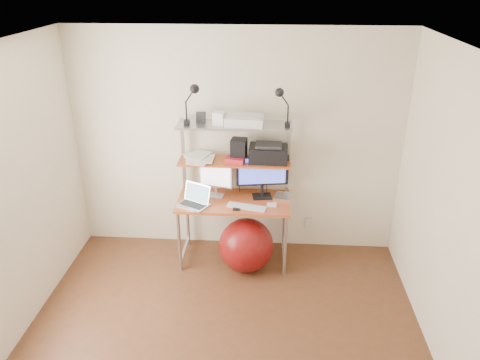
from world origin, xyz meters
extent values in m
plane|color=brown|center=(0.00, 0.00, 0.00)|extent=(3.60, 3.60, 0.00)
plane|color=white|center=(0.00, 0.00, 2.50)|extent=(3.60, 3.60, 0.00)
plane|color=#EDDFC6|center=(0.00, 1.80, 1.25)|extent=(3.60, 0.00, 3.60)
plane|color=#EDDFC6|center=(1.80, 0.00, 1.25)|extent=(0.00, 3.60, 3.60)
cube|color=#C55026|center=(0.00, 1.44, 0.72)|extent=(1.20, 0.60, 0.03)
cylinder|color=#A7A7AB|center=(-0.56, 1.18, 0.35)|extent=(0.04, 0.04, 0.71)
cylinder|color=#A7A7AB|center=(-0.56, 1.70, 0.35)|extent=(0.04, 0.04, 0.71)
cylinder|color=#A7A7AB|center=(0.56, 1.18, 0.35)|extent=(0.04, 0.04, 0.71)
cylinder|color=#A7A7AB|center=(0.56, 1.70, 0.35)|extent=(0.04, 0.04, 0.71)
cube|color=#A7A7AB|center=(-0.57, 1.70, 1.15)|extent=(0.03, 0.04, 0.84)
cube|color=#A7A7AB|center=(0.57, 1.70, 1.15)|extent=(0.03, 0.04, 0.84)
cube|color=#C55026|center=(0.00, 1.57, 1.14)|extent=(1.18, 0.34, 0.02)
cube|color=#A7A7AB|center=(0.00, 1.57, 1.54)|extent=(1.18, 0.34, 0.02)
cube|color=silver|center=(0.85, 1.79, 0.30)|extent=(0.08, 0.01, 0.12)
cube|color=#BABBC0|center=(-0.20, 1.52, 0.75)|extent=(0.19, 0.17, 0.01)
cylinder|color=#BABBC0|center=(-0.20, 1.54, 0.80)|extent=(0.03, 0.03, 0.09)
cube|color=#BABBC0|center=(-0.20, 1.54, 0.99)|extent=(0.37, 0.11, 0.28)
plane|color=white|center=(-0.20, 1.53, 0.99)|extent=(0.33, 0.08, 0.34)
cube|color=black|center=(0.30, 1.54, 0.75)|extent=(0.22, 0.19, 0.01)
cylinder|color=black|center=(0.30, 1.56, 0.82)|extent=(0.03, 0.03, 0.12)
cube|color=black|center=(0.30, 1.56, 1.04)|extent=(0.56, 0.12, 0.33)
plane|color=blue|center=(0.30, 1.54, 1.04)|extent=(0.50, 0.08, 0.50)
cube|color=silver|center=(-0.41, 1.29, 0.75)|extent=(0.38, 0.34, 0.02)
cube|color=#29292B|center=(-0.41, 1.29, 0.76)|extent=(0.30, 0.24, 0.00)
cube|color=silver|center=(-0.36, 1.38, 0.86)|extent=(0.31, 0.20, 0.20)
plane|color=#71A2BC|center=(-0.36, 1.38, 0.86)|extent=(0.29, 0.20, 0.27)
cube|color=silver|center=(0.15, 1.29, 0.75)|extent=(0.43, 0.21, 0.01)
cube|color=silver|center=(0.41, 1.33, 0.75)|extent=(0.10, 0.06, 0.03)
cube|color=silver|center=(0.54, 1.52, 0.76)|extent=(0.23, 0.23, 0.04)
cube|color=black|center=(0.05, 1.27, 0.75)|extent=(0.08, 0.14, 0.01)
cube|color=black|center=(0.36, 1.57, 1.23)|extent=(0.41, 0.28, 0.16)
cube|color=#29292B|center=(0.36, 1.57, 1.33)|extent=(0.28, 0.21, 0.03)
cube|color=black|center=(0.05, 1.58, 1.27)|extent=(0.18, 0.18, 0.23)
cube|color=#B01C26|center=(0.02, 1.51, 1.18)|extent=(0.22, 0.17, 0.05)
cube|color=silver|center=(0.11, 1.56, 1.59)|extent=(0.40, 0.27, 0.09)
cube|color=#BABBC0|center=(0.11, 1.56, 1.65)|extent=(0.34, 0.21, 0.01)
cube|color=silver|center=(-0.15, 1.53, 1.62)|extent=(0.14, 0.12, 0.13)
cube|color=#29292B|center=(-0.35, 1.62, 1.60)|extent=(0.10, 0.10, 0.10)
cube|color=black|center=(-0.48, 1.50, 1.58)|extent=(0.05, 0.06, 0.05)
cylinder|color=black|center=(-0.48, 1.50, 1.70)|extent=(0.02, 0.02, 0.19)
sphere|color=black|center=(-0.38, 1.49, 1.93)|extent=(0.09, 0.09, 0.09)
cube|color=black|center=(0.54, 1.50, 1.58)|extent=(0.05, 0.06, 0.05)
cylinder|color=black|center=(0.54, 1.50, 1.69)|extent=(0.02, 0.02, 0.18)
sphere|color=black|center=(0.45, 1.49, 1.91)|extent=(0.09, 0.09, 0.09)
sphere|color=maroon|center=(0.15, 1.26, 0.29)|extent=(0.59, 0.59, 0.59)
cube|color=white|center=(-0.38, 1.59, 1.15)|extent=(0.24, 0.30, 0.00)
cube|color=white|center=(-0.37, 1.52, 1.16)|extent=(0.27, 0.32, 0.00)
cube|color=white|center=(-0.42, 1.61, 1.16)|extent=(0.24, 0.30, 0.00)
cube|color=white|center=(-0.33, 1.55, 1.17)|extent=(0.22, 0.28, 0.00)
cube|color=white|center=(-0.42, 1.57, 1.17)|extent=(0.31, 0.34, 0.00)
cube|color=white|center=(-0.39, 1.63, 1.18)|extent=(0.29, 0.33, 0.00)
camera|label=1|loc=(0.37, -3.00, 3.02)|focal=35.00mm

